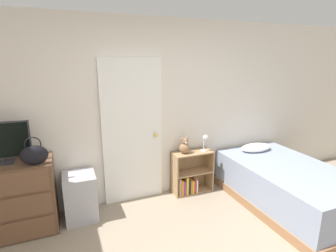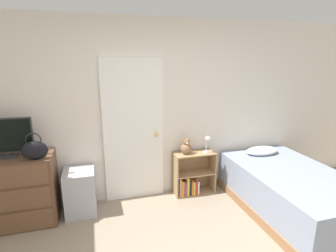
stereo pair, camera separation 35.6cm
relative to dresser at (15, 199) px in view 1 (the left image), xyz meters
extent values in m
cube|color=silver|center=(1.68, 0.30, 0.84)|extent=(10.00, 0.06, 2.55)
cube|color=white|center=(1.48, 0.24, 0.58)|extent=(0.85, 0.04, 2.03)
sphere|color=gold|center=(1.80, 0.20, 0.51)|extent=(0.06, 0.06, 0.06)
cube|color=brown|center=(0.00, 0.00, 0.00)|extent=(0.87, 0.48, 0.87)
cube|color=brown|center=(0.00, -0.24, -0.29)|extent=(0.80, 0.01, 0.26)
cube|color=brown|center=(0.00, -0.24, 0.00)|extent=(0.80, 0.01, 0.26)
cube|color=brown|center=(0.00, -0.24, 0.29)|extent=(0.80, 0.01, 0.26)
cube|color=#2D2D33|center=(-0.06, 0.03, 0.44)|extent=(0.21, 0.16, 0.01)
cylinder|color=#2D2D33|center=(-0.06, 0.03, 0.47)|extent=(0.04, 0.04, 0.04)
cube|color=#2D2D33|center=(-0.06, 0.03, 0.70)|extent=(0.61, 0.02, 0.42)
cube|color=black|center=(-0.06, 0.01, 0.70)|extent=(0.57, 0.01, 0.38)
ellipsoid|color=black|center=(0.27, -0.15, 0.55)|extent=(0.29, 0.11, 0.22)
torus|color=black|center=(0.27, -0.15, 0.67)|extent=(0.17, 0.01, 0.17)
cube|color=#ADADB7|center=(0.71, 0.03, -0.14)|extent=(0.39, 0.43, 0.60)
cube|color=tan|center=(2.06, 0.11, -0.11)|extent=(0.02, 0.27, 0.65)
cube|color=tan|center=(2.65, 0.11, -0.11)|extent=(0.02, 0.27, 0.65)
cube|color=tan|center=(2.35, 0.11, -0.43)|extent=(0.58, 0.27, 0.02)
cube|color=tan|center=(2.35, 0.11, -0.11)|extent=(0.58, 0.27, 0.02)
cube|color=tan|center=(2.35, 0.11, 0.20)|extent=(0.58, 0.27, 0.02)
cube|color=tan|center=(2.35, 0.24, -0.11)|extent=(0.62, 0.01, 0.65)
cube|color=tan|center=(2.10, 0.09, -0.28)|extent=(0.03, 0.20, 0.28)
cube|color=orange|center=(2.14, 0.09, -0.30)|extent=(0.04, 0.20, 0.24)
cube|color=#8C3F8C|center=(2.18, 0.06, -0.31)|extent=(0.03, 0.15, 0.22)
cube|color=gold|center=(2.22, 0.07, -0.28)|extent=(0.04, 0.16, 0.28)
cube|color=black|center=(2.26, 0.09, -0.30)|extent=(0.03, 0.21, 0.23)
cube|color=orange|center=(2.29, 0.07, -0.31)|extent=(0.02, 0.16, 0.21)
cube|color=gold|center=(2.32, 0.09, -0.32)|extent=(0.03, 0.21, 0.21)
cube|color=red|center=(2.35, 0.07, -0.32)|extent=(0.03, 0.16, 0.20)
cube|color=white|center=(2.39, 0.07, -0.32)|extent=(0.02, 0.17, 0.20)
sphere|color=#8C6647|center=(2.22, 0.11, 0.29)|extent=(0.16, 0.16, 0.16)
sphere|color=#8C6647|center=(2.22, 0.11, 0.39)|extent=(0.10, 0.10, 0.10)
sphere|color=silver|center=(2.22, 0.07, 0.39)|extent=(0.03, 0.03, 0.03)
sphere|color=#8C6647|center=(2.18, 0.11, 0.43)|extent=(0.04, 0.04, 0.04)
sphere|color=#8C6647|center=(2.26, 0.11, 0.43)|extent=(0.04, 0.04, 0.04)
cylinder|color=silver|center=(2.53, 0.09, 0.22)|extent=(0.09, 0.09, 0.01)
cylinder|color=silver|center=(2.53, 0.09, 0.31)|extent=(0.01, 0.01, 0.18)
sphere|color=silver|center=(2.54, 0.07, 0.42)|extent=(0.09, 0.09, 0.09)
cube|color=#996B47|center=(3.42, -0.73, -0.38)|extent=(1.20, 1.95, 0.12)
cube|color=#8C99B2|center=(3.42, -0.73, -0.09)|extent=(1.16, 1.89, 0.45)
ellipsoid|color=white|center=(3.42, -0.03, 0.19)|extent=(0.54, 0.28, 0.12)
camera|label=1|loc=(0.62, -3.18, 1.57)|focal=28.00mm
camera|label=2|loc=(0.96, -3.30, 1.57)|focal=28.00mm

